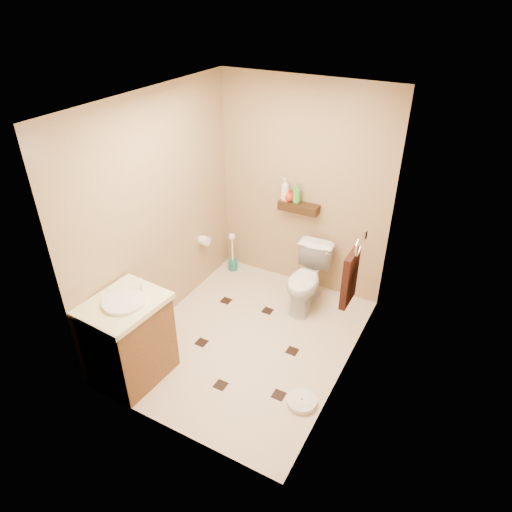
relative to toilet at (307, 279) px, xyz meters
The scene contains 18 objects.
ground 0.95m from the toilet, 108.79° to the right, with size 2.50×2.50×0.00m, color beige.
wall_back 0.99m from the toilet, 124.11° to the left, with size 2.00×0.04×2.40m, color #9F855A.
wall_front 2.27m from the toilet, 97.74° to the right, with size 2.00×0.04×2.40m, color #9F855A.
wall_left 1.75m from the toilet, 147.04° to the right, with size 0.04×2.50×2.40m, color #9F855A.
wall_right 1.39m from the toilet, 49.25° to the right, with size 0.04×2.50×2.40m, color #9F855A.
ceiling 2.23m from the toilet, 108.79° to the right, with size 2.00×2.50×0.02m, color white.
wall_shelf 0.80m from the toilet, 129.95° to the left, with size 0.46×0.14×0.10m, color #331F0E.
floor_accents 0.99m from the toilet, 105.76° to the right, with size 1.26×1.29×0.01m.
toilet is the anchor object (origin of this frame).
vanity 2.01m from the toilet, 119.37° to the right, with size 0.61×0.73×0.98m.
bathroom_scale 1.47m from the toilet, 67.95° to the right, with size 0.32×0.32×0.05m.
toilet_brush 1.14m from the toilet, 167.83° to the left, with size 0.12×0.12×0.52m.
towel_ring 1.05m from the toilet, 42.73° to the right, with size 0.12×0.30×0.76m.
toilet_paper 1.26m from the toilet, behind, with size 0.12×0.11×0.12m.
bottle_a 1.02m from the toilet, 143.46° to the left, with size 0.10×0.10×0.26m, color silver.
bottle_b 0.99m from the toilet, 142.88° to the left, with size 0.08×0.08×0.18m, color orange.
bottle_c 0.95m from the toilet, 140.04° to the left, with size 0.11×0.11×0.14m, color red.
bottle_d 0.96m from the toilet, 132.85° to the left, with size 0.09×0.09×0.23m, color green.
Camera 1 is at (1.77, -3.09, 3.21)m, focal length 32.00 mm.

